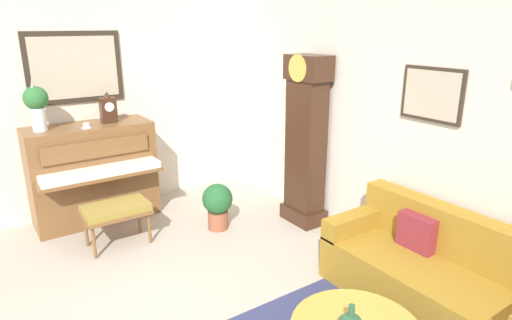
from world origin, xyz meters
TOP-DOWN VIEW (x-y plane):
  - ground_plane at (0.00, 0.00)m, footprint 6.40×6.00m
  - wall_left at (-2.60, 0.00)m, footprint 0.13×4.90m
  - wall_back at (0.01, 2.40)m, footprint 5.30×0.13m
  - piano at (-2.23, 0.07)m, footprint 0.87×1.44m
  - piano_bench at (-1.40, 0.06)m, footprint 0.42×0.70m
  - grandfather_clock at (-0.71, 2.15)m, footprint 0.52×0.34m
  - couch at (1.27, 1.93)m, footprint 1.90×0.80m
  - mantel_clock at (-2.23, 0.32)m, footprint 0.13×0.18m
  - flower_vase at (-2.23, -0.45)m, footprint 0.26×0.26m
  - teacup at (-2.08, 0.02)m, footprint 0.12×0.12m
  - potted_plant at (-1.13, 1.17)m, footprint 0.36×0.36m

SIDE VIEW (x-z plane):
  - ground_plane at x=0.00m, z-range -0.10..0.00m
  - couch at x=1.27m, z-range -0.11..0.73m
  - potted_plant at x=-1.13m, z-range 0.04..0.60m
  - piano_bench at x=-1.40m, z-range 0.17..0.65m
  - piano at x=-2.23m, z-range 0.01..1.21m
  - grandfather_clock at x=-0.71m, z-range -0.05..1.98m
  - teacup at x=-2.08m, z-range 1.20..1.26m
  - mantel_clock at x=-2.23m, z-range 1.18..1.56m
  - wall_back at x=0.01m, z-range 0.00..2.80m
  - wall_left at x=-2.60m, z-range 0.01..2.81m
  - flower_vase at x=-2.23m, z-range 1.23..1.81m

